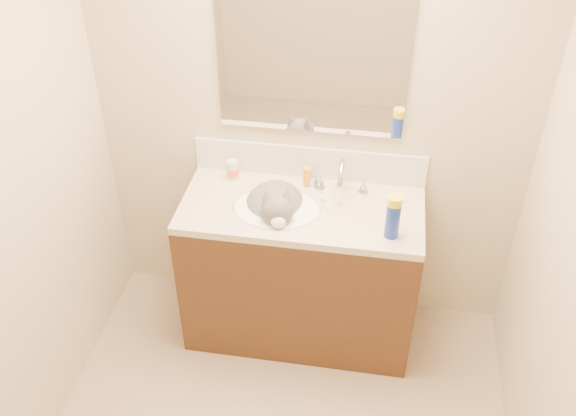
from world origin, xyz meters
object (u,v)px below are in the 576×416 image
(basin, at_px, (277,219))
(pill_bottle, at_px, (233,170))
(cat, at_px, (276,208))
(amber_bottle, at_px, (307,177))
(faucet, at_px, (342,180))
(spray_can, at_px, (393,220))
(silver_jar, at_px, (313,180))
(vanity_cabinet, at_px, (301,273))

(basin, distance_m, pill_bottle, 0.36)
(cat, height_order, amber_bottle, cat)
(faucet, xyz_separation_m, spray_can, (0.26, -0.29, 0.01))
(cat, relative_size, pill_bottle, 4.20)
(spray_can, bearing_deg, pill_bottle, 157.79)
(basin, height_order, faucet, faucet)
(silver_jar, xyz_separation_m, spray_can, (0.41, -0.35, 0.06))
(basin, distance_m, faucet, 0.38)
(pill_bottle, relative_size, silver_jar, 1.88)
(pill_bottle, bearing_deg, vanity_cabinet, -25.25)
(faucet, xyz_separation_m, silver_jar, (-0.15, 0.06, -0.06))
(vanity_cabinet, xyz_separation_m, spray_can, (0.44, -0.16, 0.54))
(pill_bottle, xyz_separation_m, spray_can, (0.83, -0.34, 0.04))
(silver_jar, height_order, amber_bottle, amber_bottle)
(cat, bearing_deg, pill_bottle, 130.10)
(amber_bottle, bearing_deg, faucet, -15.00)
(faucet, height_order, spray_can, faucet)
(faucet, height_order, silver_jar, faucet)
(cat, distance_m, spray_can, 0.60)
(vanity_cabinet, distance_m, amber_bottle, 0.54)
(pill_bottle, height_order, spray_can, spray_can)
(basin, xyz_separation_m, amber_bottle, (0.12, 0.22, 0.12))
(amber_bottle, xyz_separation_m, spray_can, (0.44, -0.34, 0.04))
(vanity_cabinet, height_order, cat, cat)
(amber_bottle, height_order, spray_can, spray_can)
(vanity_cabinet, distance_m, silver_jar, 0.52)
(basin, bearing_deg, spray_can, -12.62)
(vanity_cabinet, xyz_separation_m, amber_bottle, (0.00, 0.19, 0.50))
(basin, xyz_separation_m, cat, (-0.01, 0.03, 0.05))
(faucet, distance_m, pill_bottle, 0.57)
(silver_jar, height_order, spray_can, spray_can)
(vanity_cabinet, relative_size, basin, 2.67)
(basin, height_order, spray_can, spray_can)
(cat, distance_m, silver_jar, 0.25)
(amber_bottle, bearing_deg, pill_bottle, -179.65)
(silver_jar, bearing_deg, amber_bottle, -165.51)
(faucet, relative_size, spray_can, 1.54)
(vanity_cabinet, xyz_separation_m, pill_bottle, (-0.39, 0.18, 0.50))
(faucet, bearing_deg, basin, -150.88)
(basin, distance_m, silver_jar, 0.28)
(cat, height_order, spray_can, spray_can)
(faucet, xyz_separation_m, pill_bottle, (-0.57, 0.05, -0.03))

